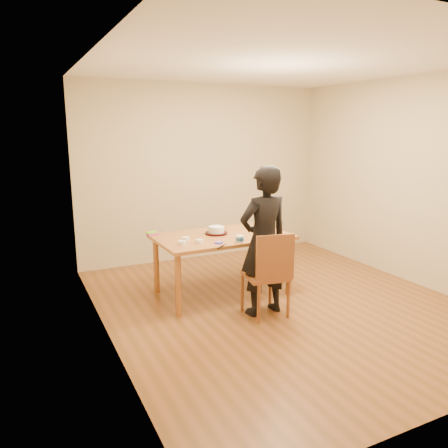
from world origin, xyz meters
name	(u,v)px	position (x,y,z in m)	size (l,w,h in m)	color
room_shell	(269,187)	(0.00, 0.34, 1.35)	(4.00, 4.50, 2.70)	brown
dining_table	(222,237)	(-0.48, 0.61, 0.73)	(1.61, 0.96, 0.04)	brown
dining_chair	(265,275)	(-0.33, -0.16, 0.45)	(0.43, 0.43, 0.04)	brown
cake_plate	(216,233)	(-0.52, 0.71, 0.76)	(0.28, 0.28, 0.02)	#A90B1E
cake	(216,230)	(-0.52, 0.71, 0.80)	(0.20, 0.20, 0.06)	white
frosting_dome	(216,226)	(-0.52, 0.71, 0.85)	(0.19, 0.19, 0.03)	white
frosting_tub	(240,239)	(-0.45, 0.22, 0.79)	(0.09, 0.09, 0.08)	white
frosting_lid	(219,243)	(-0.68, 0.29, 0.75)	(0.10, 0.10, 0.01)	#1F1BB3
frosting_dollop	(219,242)	(-0.68, 0.29, 0.77)	(0.04, 0.04, 0.02)	white
ramekin_green	(199,241)	(-0.88, 0.39, 0.77)	(0.08, 0.08, 0.04)	white
ramekin_yellow	(186,239)	(-0.98, 0.57, 0.77)	(0.09, 0.09, 0.04)	white
ramekin_multi	(182,243)	(-1.08, 0.42, 0.77)	(0.09, 0.09, 0.04)	white
candy_box_pink	(152,234)	(-1.25, 1.00, 0.76)	(0.14, 0.07, 0.02)	#D23177
candy_box_green	(152,232)	(-1.25, 1.00, 0.78)	(0.13, 0.07, 0.02)	green
spatula	(221,246)	(-0.72, 0.13, 0.75)	(0.17, 0.02, 0.01)	black
person	(264,241)	(-0.33, -0.12, 0.83)	(0.60, 0.40, 1.65)	black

